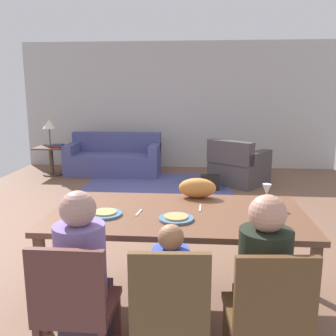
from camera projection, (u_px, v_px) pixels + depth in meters
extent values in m
cube|color=brown|center=(166.00, 214.00, 5.15)|extent=(6.80, 6.45, 0.02)
cube|color=#BAB4B2|center=(178.00, 106.00, 8.08)|extent=(6.80, 0.10, 2.70)
cube|color=brown|center=(177.00, 214.00, 2.82)|extent=(1.93, 1.01, 0.04)
cube|color=brown|center=(42.00, 285.00, 2.53)|extent=(0.06, 0.06, 0.72)
cube|color=brown|center=(313.00, 296.00, 2.40)|extent=(0.06, 0.06, 0.72)
cube|color=brown|center=(82.00, 236.00, 3.40)|extent=(0.06, 0.06, 0.72)
cube|color=brown|center=(282.00, 242.00, 3.26)|extent=(0.06, 0.06, 0.72)
cylinder|color=teal|center=(105.00, 214.00, 2.74)|extent=(0.25, 0.25, 0.02)
cylinder|color=#D9A553|center=(105.00, 212.00, 2.74)|extent=(0.17, 0.17, 0.01)
cylinder|color=teal|center=(176.00, 219.00, 2.64)|extent=(0.25, 0.25, 0.02)
cylinder|color=#D99450|center=(176.00, 217.00, 2.64)|extent=(0.17, 0.17, 0.01)
cylinder|color=silver|center=(266.00, 206.00, 2.94)|extent=(0.06, 0.06, 0.01)
cylinder|color=silver|center=(266.00, 201.00, 2.93)|extent=(0.01, 0.01, 0.09)
cone|color=silver|center=(267.00, 190.00, 2.91)|extent=(0.07, 0.07, 0.09)
cube|color=silver|center=(139.00, 213.00, 2.79)|extent=(0.03, 0.15, 0.01)
cube|color=silver|center=(200.00, 208.00, 2.90)|extent=(0.02, 0.17, 0.01)
cube|color=brown|center=(79.00, 306.00, 2.16)|extent=(0.42, 0.42, 0.04)
cube|color=brown|center=(66.00, 287.00, 1.93)|extent=(0.42, 0.04, 0.42)
cube|color=brown|center=(118.00, 323.00, 2.37)|extent=(0.04, 0.04, 0.41)
cube|color=brown|center=(63.00, 321.00, 2.40)|extent=(0.04, 0.04, 0.41)
cube|color=#3D3040|center=(88.00, 323.00, 2.34)|extent=(0.26, 0.34, 0.45)
cylinder|color=#8169AE|center=(81.00, 262.00, 2.17)|extent=(0.30, 0.30, 0.46)
sphere|color=tan|center=(78.00, 209.00, 2.10)|extent=(0.21, 0.21, 0.21)
cube|color=brown|center=(170.00, 310.00, 2.12)|extent=(0.44, 0.44, 0.04)
cube|color=brown|center=(170.00, 291.00, 1.89)|extent=(0.42, 0.06, 0.42)
cube|color=brown|center=(199.00, 326.00, 2.34)|extent=(0.04, 0.04, 0.41)
cube|color=brown|center=(142.00, 325.00, 2.35)|extent=(0.04, 0.04, 0.41)
cube|color=navy|center=(171.00, 329.00, 2.28)|extent=(0.20, 0.26, 0.45)
cylinder|color=blue|center=(171.00, 275.00, 2.14)|extent=(0.22, 0.22, 0.33)
sphere|color=#A9754F|center=(171.00, 237.00, 2.09)|extent=(0.15, 0.15, 0.15)
cube|color=brown|center=(264.00, 314.00, 2.08)|extent=(0.45, 0.45, 0.04)
cube|color=brown|center=(276.00, 296.00, 1.85)|extent=(0.42, 0.07, 0.42)
cube|color=brown|center=(284.00, 330.00, 2.30)|extent=(0.04, 0.04, 0.41)
cube|color=brown|center=(226.00, 330.00, 2.30)|extent=(0.04, 0.04, 0.41)
cube|color=#362C43|center=(257.00, 331.00, 2.26)|extent=(0.29, 0.36, 0.45)
cylinder|color=black|center=(264.00, 268.00, 2.09)|extent=(0.30, 0.30, 0.46)
sphere|color=tan|center=(268.00, 214.00, 2.02)|extent=(0.21, 0.21, 0.21)
ellipsoid|color=#DC893E|center=(197.00, 188.00, 3.18)|extent=(0.32, 0.16, 0.17)
cube|color=#4C4E87|center=(159.00, 184.00, 6.72)|extent=(2.60, 1.80, 0.01)
cube|color=#494B83|center=(114.00, 164.00, 7.54)|extent=(1.86, 0.84, 0.42)
cube|color=#494B83|center=(117.00, 142.00, 7.79)|extent=(1.86, 0.20, 0.40)
cube|color=#494B83|center=(73.00, 148.00, 7.54)|extent=(0.18, 0.84, 0.20)
cube|color=#494B83|center=(155.00, 149.00, 7.41)|extent=(0.18, 0.84, 0.20)
cube|color=#474042|center=(239.00, 172.00, 6.77)|extent=(1.18, 1.18, 0.42)
cube|color=#474042|center=(230.00, 152.00, 6.43)|extent=(0.80, 0.67, 0.40)
cube|color=#474042|center=(257.00, 158.00, 6.49)|extent=(0.65, 0.78, 0.20)
cube|color=#474042|center=(224.00, 153.00, 6.92)|extent=(0.65, 0.78, 0.20)
cube|color=brown|center=(51.00, 147.00, 7.36)|extent=(0.56, 0.56, 0.03)
cylinder|color=brown|center=(51.00, 162.00, 7.42)|extent=(0.08, 0.08, 0.55)
cylinder|color=brown|center=(52.00, 174.00, 7.48)|extent=(0.36, 0.36, 0.03)
cylinder|color=brown|center=(50.00, 146.00, 7.36)|extent=(0.16, 0.16, 0.02)
cylinder|color=brown|center=(50.00, 137.00, 7.32)|extent=(0.02, 0.02, 0.34)
cone|color=beige|center=(49.00, 124.00, 7.27)|extent=(0.26, 0.26, 0.18)
cube|color=maroon|center=(57.00, 146.00, 7.29)|extent=(0.22, 0.16, 0.03)
cube|color=navy|center=(58.00, 145.00, 7.32)|extent=(0.22, 0.16, 0.03)
cube|color=black|center=(210.00, 182.00, 6.34)|extent=(0.32, 0.16, 0.26)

